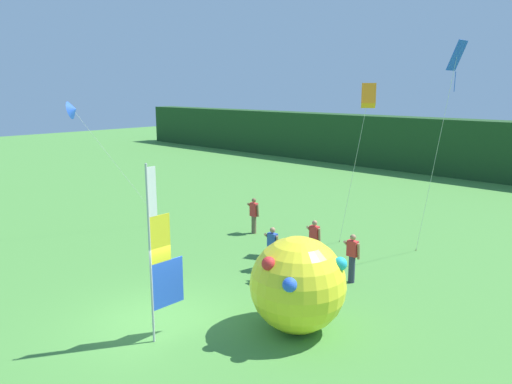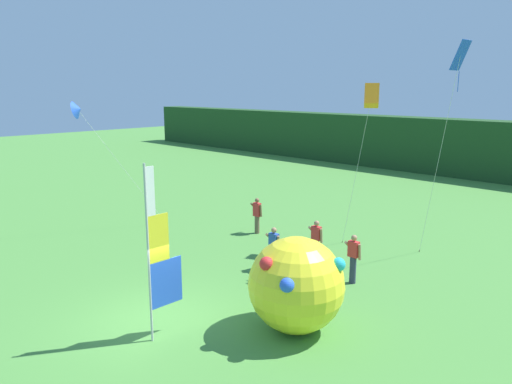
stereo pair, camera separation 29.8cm
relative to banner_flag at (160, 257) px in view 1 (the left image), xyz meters
name	(u,v)px [view 1 (the left image)]	position (x,y,z in m)	size (l,w,h in m)	color
ground_plane	(157,321)	(-0.91, 0.43, -2.25)	(120.00, 120.00, 0.00)	#478438
distant_treeline	(504,152)	(-0.91, 29.74, -0.14)	(80.00, 2.40, 4.22)	#1E421E
banner_flag	(160,257)	(0.00, 0.00, 0.00)	(0.06, 1.03, 4.70)	#B7B7BC
person_near_banner	(272,247)	(-1.22, 5.71, -1.41)	(0.55, 0.48, 1.59)	#2D334C
person_mid_field	(254,215)	(-4.85, 8.51, -1.38)	(0.55, 0.48, 1.64)	brown
person_far_left	(352,257)	(1.53, 6.67, -1.35)	(0.55, 0.48, 1.70)	#2D334C
person_far_right	(314,239)	(-0.68, 7.49, -1.40)	(0.55, 0.48, 1.60)	black
inflatable_balloon	(298,284)	(2.28, 2.81, -0.94)	(2.61, 2.61, 2.61)	yellow
folding_chair	(266,268)	(-0.59, 4.68, -1.74)	(0.51, 0.51, 0.89)	#BCBCC1
kite_blue_delta_0	(73,110)	(-10.30, 3.02, 3.30)	(1.65, 3.94, 5.98)	brown
kite_blue_diamond_1	(455,64)	(2.86, 10.68, 5.05)	(1.50, 1.05, 8.10)	brown
kite_orange_box_2	(369,96)	(-0.17, 10.07, 3.93)	(1.57, 0.98, 6.68)	brown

